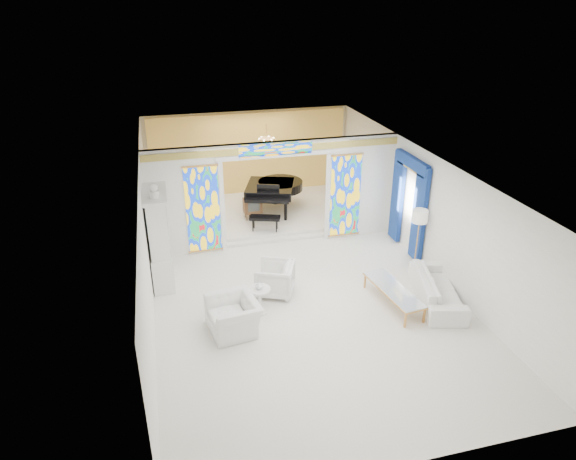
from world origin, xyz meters
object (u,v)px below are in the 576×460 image
object	(u,v)px
armchair_left	(233,316)
grand_piano	(275,188)
armchair_right	(275,279)
china_cabinet	(160,239)
sofa	(438,289)
coffee_table	(394,290)
tv_console	(253,206)

from	to	relation	value
armchair_left	grand_piano	size ratio (longest dim) A/B	0.39
armchair_left	armchair_right	world-z (taller)	armchair_right
china_cabinet	armchair_right	xyz separation A→B (m)	(2.57, -1.26, -0.77)
sofa	china_cabinet	bearing A→B (deg)	82.78
armchair_left	armchair_right	xyz separation A→B (m)	(1.19, 1.23, 0.03)
armchair_left	coffee_table	xyz separation A→B (m)	(3.73, 0.07, 0.02)
armchair_left	tv_console	distance (m)	5.60
coffee_table	tv_console	bearing A→B (deg)	113.03
china_cabinet	sofa	bearing A→B (deg)	-22.33
china_cabinet	coffee_table	world-z (taller)	china_cabinet
china_cabinet	grand_piano	size ratio (longest dim) A/B	0.95
china_cabinet	coffee_table	xyz separation A→B (m)	(5.10, -2.42, -0.78)
china_cabinet	tv_console	xyz separation A→B (m)	(2.83, 2.92, -0.57)
china_cabinet	tv_console	size ratio (longest dim) A/B	4.21
sofa	tv_console	world-z (taller)	tv_console
coffee_table	grand_piano	distance (m)	6.03
sofa	coffee_table	world-z (taller)	sofa
armchair_right	coffee_table	distance (m)	2.79
armchair_left	grand_piano	distance (m)	6.34
armchair_right	grand_piano	xyz separation A→B (m)	(1.09, 4.67, 0.52)
armchair_right	grand_piano	world-z (taller)	grand_piano
armchair_right	grand_piano	size ratio (longest dim) A/B	0.31
armchair_left	tv_console	world-z (taller)	tv_console
armchair_right	coffee_table	size ratio (longest dim) A/B	0.45
armchair_right	tv_console	size ratio (longest dim) A/B	1.35
armchair_left	coffee_table	distance (m)	3.73
grand_piano	tv_console	size ratio (longest dim) A/B	4.43
armchair_right	tv_console	distance (m)	4.19
sofa	tv_console	distance (m)	6.39
china_cabinet	armchair_left	xyz separation A→B (m)	(1.37, -2.49, -0.80)
sofa	grand_piano	bearing A→B (deg)	38.04
tv_console	armchair_right	bearing A→B (deg)	-94.57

